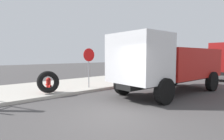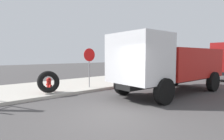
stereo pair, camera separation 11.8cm
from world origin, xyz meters
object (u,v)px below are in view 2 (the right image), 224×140
at_px(loose_tire, 49,82).
at_px(dump_truck_red, 169,63).
at_px(fire_hydrant, 49,84).
at_px(stop_sign, 89,60).

height_order(loose_tire, dump_truck_red, dump_truck_red).
distance_m(fire_hydrant, stop_sign, 2.65).
distance_m(stop_sign, dump_truck_red, 4.48).
bearing_deg(loose_tire, fire_hydrant, 65.69).
distance_m(fire_hydrant, dump_truck_red, 6.39).
relative_size(loose_tire, stop_sign, 0.48).
bearing_deg(fire_hydrant, stop_sign, -6.09).
xyz_separation_m(loose_tire, dump_truck_red, (5.11, -3.54, 0.89)).
xyz_separation_m(stop_sign, dump_truck_red, (2.61, -3.63, -0.14)).
distance_m(loose_tire, dump_truck_red, 6.28).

